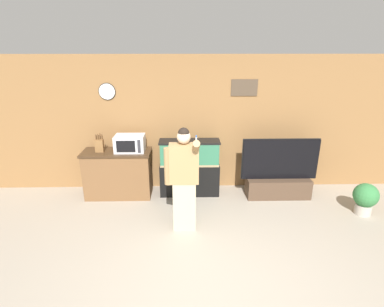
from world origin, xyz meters
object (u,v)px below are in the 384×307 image
object	(u,v)px
knife_block	(99,145)
person_standing	(184,179)
microwave	(130,143)
tv_on_stand	(278,180)
potted_plant	(365,197)
aquarium_on_stand	(190,168)
counter_island	(118,174)

from	to	relation	value
knife_block	person_standing	bearing A→B (deg)	-36.35
microwave	knife_block	distance (m)	0.55
knife_block	tv_on_stand	size ratio (longest dim) A/B	0.24
person_standing	potted_plant	bearing A→B (deg)	6.54
knife_block	microwave	bearing A→B (deg)	2.29
aquarium_on_stand	knife_block	bearing A→B (deg)	-177.91
person_standing	potted_plant	distance (m)	3.14
person_standing	microwave	bearing A→B (deg)	130.51
knife_block	potted_plant	bearing A→B (deg)	-9.57
counter_island	tv_on_stand	xyz separation A→B (m)	(3.03, -0.10, -0.12)
counter_island	microwave	world-z (taller)	microwave
knife_block	potted_plant	xyz separation A→B (m)	(4.61, -0.78, -0.71)
tv_on_stand	potted_plant	bearing A→B (deg)	-28.10
counter_island	person_standing	distance (m)	1.74
person_standing	potted_plant	xyz separation A→B (m)	(3.08, 0.35, -0.54)
microwave	potted_plant	distance (m)	4.20
person_standing	potted_plant	world-z (taller)	person_standing
knife_block	tv_on_stand	bearing A→B (deg)	-1.57
aquarium_on_stand	person_standing	world-z (taller)	person_standing
counter_island	tv_on_stand	distance (m)	3.04
counter_island	potted_plant	world-z (taller)	counter_island
counter_island	aquarium_on_stand	world-z (taller)	aquarium_on_stand
counter_island	person_standing	xyz separation A→B (m)	(1.24, -1.14, 0.40)
counter_island	tv_on_stand	size ratio (longest dim) A/B	0.88
microwave	person_standing	size ratio (longest dim) A/B	0.33
counter_island	knife_block	size ratio (longest dim) A/B	3.72
knife_block	potted_plant	size ratio (longest dim) A/B	0.60
aquarium_on_stand	tv_on_stand	size ratio (longest dim) A/B	0.79
aquarium_on_stand	potted_plant	xyz separation A→B (m)	(2.97, -0.84, -0.23)
counter_island	microwave	distance (m)	0.65
aquarium_on_stand	potted_plant	bearing A→B (deg)	-15.77
potted_plant	aquarium_on_stand	bearing A→B (deg)	164.23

